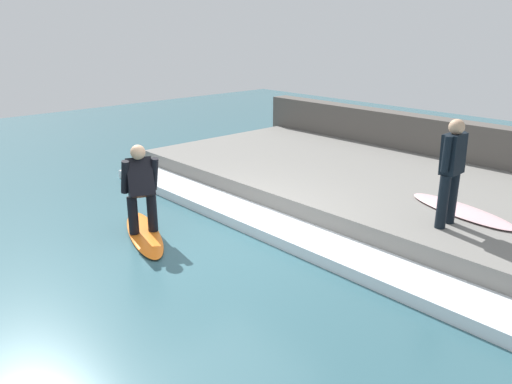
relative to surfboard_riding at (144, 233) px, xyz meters
name	(u,v)px	position (x,y,z in m)	size (l,w,h in m)	color
ground_plane	(225,244)	(0.75, -1.14, -0.03)	(28.00, 28.00, 0.00)	#335B66
concrete_ledge	(361,184)	(4.23, -1.14, 0.20)	(4.40, 9.08, 0.45)	slate
back_wall	(428,145)	(6.68, -1.14, 0.60)	(0.50, 9.53, 1.26)	#544F49
wave_foam_crest	(267,224)	(1.63, -1.14, 0.06)	(0.79, 8.62, 0.18)	silver
surfboard_riding	(144,233)	(0.00, 0.00, 0.00)	(1.16, 2.07, 0.06)	orange
surfer_riding	(140,185)	(0.00, 0.00, 0.82)	(0.53, 0.57, 1.43)	black
surfer_waiting_near	(452,167)	(2.88, -3.56, 1.30)	(0.52, 0.24, 1.55)	black
surfboard_waiting_near	(461,210)	(3.57, -3.48, 0.45)	(0.98, 1.95, 0.06)	beige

